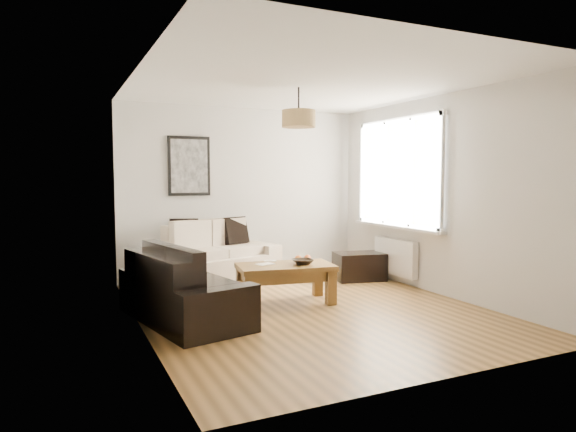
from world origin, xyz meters
name	(u,v)px	position (x,y,z in m)	size (l,w,h in m)	color
floor	(310,309)	(0.00, 0.00, 0.00)	(4.50, 4.50, 0.00)	brown
ceiling	(310,83)	(0.00, 0.00, 2.60)	(3.80, 4.50, 0.00)	white
wall_back	(243,193)	(0.00, 2.25, 1.30)	(3.80, 0.04, 2.60)	silver
wall_front	(449,209)	(0.00, -2.25, 1.30)	(3.80, 0.04, 2.60)	silver
wall_left	(140,201)	(-1.90, 0.00, 1.30)	(0.04, 4.50, 2.60)	silver
wall_right	(439,195)	(1.90, 0.00, 1.30)	(0.04, 4.50, 2.60)	silver
window_bay	(399,173)	(1.86, 0.80, 1.60)	(0.14, 1.90, 1.60)	white
radiator	(395,257)	(1.82, 0.80, 0.38)	(0.10, 0.90, 0.52)	white
poster	(189,166)	(-0.85, 2.22, 1.70)	(0.62, 0.04, 0.87)	black
pendant_shade	(299,119)	(0.00, 0.30, 2.23)	(0.40, 0.40, 0.20)	tan
loveseat_cream	(215,255)	(-0.60, 1.78, 0.43)	(1.72, 0.94, 0.86)	beige
sofa_leather	(184,286)	(-1.43, 0.17, 0.37)	(1.71, 0.83, 0.74)	black
coffee_table	(285,283)	(-0.12, 0.41, 0.24)	(1.15, 0.63, 0.47)	brown
ottoman	(359,266)	(1.45, 1.18, 0.21)	(0.72, 0.46, 0.41)	black
cushion_left	(184,233)	(-1.00, 1.99, 0.74)	(0.40, 0.12, 0.40)	black
cushion_right	(235,231)	(-0.23, 1.99, 0.74)	(0.40, 0.12, 0.40)	black
fruit_bowl	(303,262)	(0.08, 0.33, 0.50)	(0.26, 0.26, 0.06)	black
orange_a	(307,259)	(0.20, 0.45, 0.51)	(0.08, 0.08, 0.08)	#DB5312
orange_b	(308,258)	(0.22, 0.49, 0.51)	(0.09, 0.09, 0.09)	#FF5815
orange_c	(298,259)	(0.10, 0.50, 0.51)	(0.09, 0.09, 0.09)	orange
papers	(265,264)	(-0.34, 0.53, 0.48)	(0.20, 0.14, 0.01)	silver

